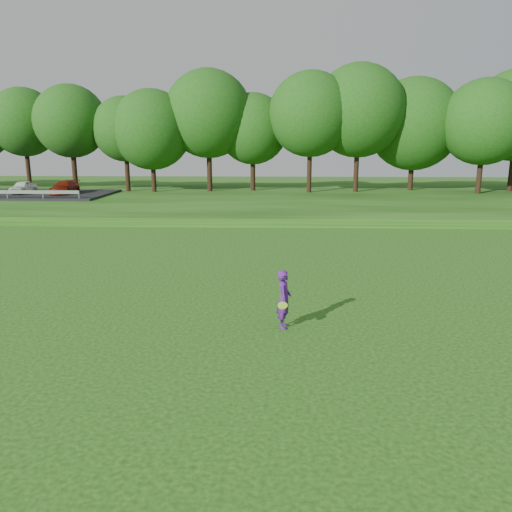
{
  "coord_description": "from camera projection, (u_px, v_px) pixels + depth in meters",
  "views": [
    {
      "loc": [
        3.89,
        -13.34,
        5.46
      ],
      "look_at": [
        3.15,
        4.93,
        1.3
      ],
      "focal_mm": 35.0,
      "sensor_mm": 36.0,
      "label": 1
    }
  ],
  "objects": [
    {
      "name": "woman",
      "position": [
        284.0,
        299.0,
        14.9
      ],
      "size": [
        0.48,
        0.98,
        1.79
      ],
      "color": "#511B7A",
      "rests_on": "ground"
    },
    {
      "name": "ground",
      "position": [
        140.0,
        337.0,
        14.36
      ],
      "size": [
        140.0,
        140.0,
        0.0
      ],
      "primitive_type": "plane",
      "color": "#193F0C",
      "rests_on": "ground"
    },
    {
      "name": "treeline",
      "position": [
        238.0,
        116.0,
        49.58
      ],
      "size": [
        104.0,
        7.0,
        15.0
      ],
      "primitive_type": null,
      "color": "#1A4610",
      "rests_on": "berm"
    },
    {
      "name": "berm",
      "position": [
        235.0,
        198.0,
        47.42
      ],
      "size": [
        130.0,
        30.0,
        0.6
      ],
      "primitive_type": "cube",
      "color": "#193F0C",
      "rests_on": "ground"
    },
    {
      "name": "walking_path",
      "position": [
        219.0,
        225.0,
        33.84
      ],
      "size": [
        130.0,
        1.6,
        0.04
      ],
      "primitive_type": "cube",
      "color": "gray",
      "rests_on": "ground"
    }
  ]
}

